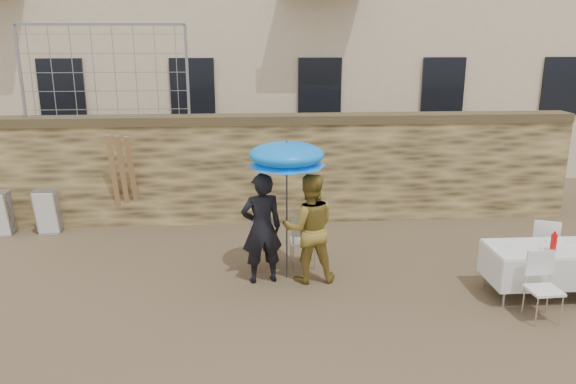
{
  "coord_description": "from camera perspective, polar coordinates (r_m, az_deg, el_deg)",
  "views": [
    {
      "loc": [
        -0.19,
        -6.38,
        3.84
      ],
      "look_at": [
        0.4,
        2.2,
        1.4
      ],
      "focal_mm": 35.0,
      "sensor_mm": 36.0,
      "label": 1
    }
  ],
  "objects": [
    {
      "name": "ground",
      "position": [
        7.45,
        -1.98,
        -15.21
      ],
      "size": [
        80.0,
        80.0,
        0.0
      ],
      "primitive_type": "plane",
      "color": "brown",
      "rests_on": "ground"
    },
    {
      "name": "stone_wall",
      "position": [
        11.71,
        -2.89,
        2.29
      ],
      "size": [
        13.0,
        0.5,
        2.2
      ],
      "primitive_type": "cube",
      "color": "olive",
      "rests_on": "ground"
    },
    {
      "name": "chain_link_fence",
      "position": [
        11.75,
        -18.14,
        11.47
      ],
      "size": [
        3.2,
        0.06,
        1.8
      ],
      "primitive_type": null,
      "color": "gray",
      "rests_on": "stone_wall"
    },
    {
      "name": "man_suit",
      "position": [
        8.81,
        -2.69,
        -3.71
      ],
      "size": [
        0.72,
        0.55,
        1.79
      ],
      "primitive_type": "imported",
      "rotation": [
        0.0,
        0.0,
        3.34
      ],
      "color": "black",
      "rests_on": "ground"
    },
    {
      "name": "woman_dress",
      "position": [
        8.86,
        2.18,
        -3.69
      ],
      "size": [
        0.87,
        0.69,
        1.76
      ],
      "primitive_type": "imported",
      "rotation": [
        0.0,
        0.0,
        3.17
      ],
      "color": "gold",
      "rests_on": "ground"
    },
    {
      "name": "umbrella",
      "position": [
        8.62,
        -0.14,
        3.4
      ],
      "size": [
        1.22,
        1.22,
        2.1
      ],
      "color": "#3F3F44",
      "rests_on": "ground"
    },
    {
      "name": "couple_chair_left",
      "position": [
        9.47,
        -2.73,
        -4.96
      ],
      "size": [
        0.52,
        0.52,
        0.96
      ],
      "primitive_type": null,
      "rotation": [
        0.0,
        0.0,
        3.23
      ],
      "color": "white",
      "rests_on": "ground"
    },
    {
      "name": "couple_chair_right",
      "position": [
        9.51,
        1.5,
        -4.86
      ],
      "size": [
        0.5,
        0.5,
        0.96
      ],
      "primitive_type": null,
      "rotation": [
        0.0,
        0.0,
        3.17
      ],
      "color": "white",
      "rests_on": "ground"
    },
    {
      "name": "banquet_table",
      "position": [
        9.33,
        25.89,
        -5.29
      ],
      "size": [
        2.1,
        0.85,
        0.78
      ],
      "color": "white",
      "rests_on": "ground"
    },
    {
      "name": "soda_bottle",
      "position": [
        9.06,
        25.38,
        -4.68
      ],
      "size": [
        0.09,
        0.09,
        0.26
      ],
      "primitive_type": "cylinder",
      "color": "red",
      "rests_on": "banquet_table"
    },
    {
      "name": "table_chair_front_left",
      "position": [
        8.54,
        24.6,
        -8.88
      ],
      "size": [
        0.5,
        0.5,
        0.96
      ],
      "primitive_type": null,
      "rotation": [
        0.0,
        0.0,
        0.05
      ],
      "color": "white",
      "rests_on": "ground"
    },
    {
      "name": "table_chair_back",
      "position": [
        10.16,
        24.53,
        -4.97
      ],
      "size": [
        0.63,
        0.63,
        0.96
      ],
      "primitive_type": null,
      "rotation": [
        0.0,
        0.0,
        2.74
      ],
      "color": "white",
      "rests_on": "ground"
    },
    {
      "name": "chair_stack_left",
      "position": [
        12.45,
        -26.95,
        -1.69
      ],
      "size": [
        0.46,
        0.47,
        0.92
      ],
      "primitive_type": null,
      "color": "white",
      "rests_on": "ground"
    },
    {
      "name": "chair_stack_right",
      "position": [
        12.12,
        -23.04,
        -1.65
      ],
      "size": [
        0.46,
        0.4,
        0.92
      ],
      "primitive_type": null,
      "color": "white",
      "rests_on": "ground"
    },
    {
      "name": "wood_planks",
      "position": [
        11.61,
        -15.74,
        1.08
      ],
      "size": [
        0.7,
        0.2,
        2.0
      ],
      "primitive_type": null,
      "color": "#A37749",
      "rests_on": "ground"
    }
  ]
}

